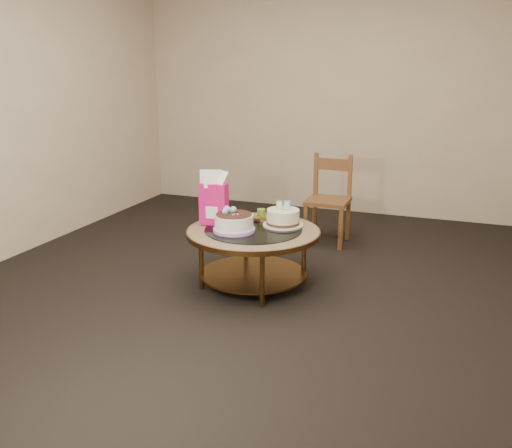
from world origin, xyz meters
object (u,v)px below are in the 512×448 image
at_px(coffee_table, 253,239).
at_px(cream_cake, 283,218).
at_px(dining_chair, 329,199).
at_px(gift_bag, 214,198).
at_px(decorated_cake, 234,223).

bearing_deg(coffee_table, cream_cake, 43.88).
xyz_separation_m(coffee_table, dining_chair, (0.27, 1.28, 0.04)).
distance_m(coffee_table, cream_cake, 0.29).
bearing_deg(cream_cake, gift_bag, -176.10).
height_order(gift_bag, dining_chair, gift_bag).
bearing_deg(gift_bag, coffee_table, -10.87).
relative_size(gift_bag, dining_chair, 0.50).
distance_m(decorated_cake, cream_cake, 0.40).
relative_size(coffee_table, gift_bag, 2.45).
relative_size(decorated_cake, dining_chair, 0.38).
height_order(coffee_table, dining_chair, dining_chair).
bearing_deg(coffee_table, decorated_cake, -139.49).
xyz_separation_m(coffee_table, decorated_cake, (-0.12, -0.10, 0.14)).
xyz_separation_m(decorated_cake, cream_cake, (0.30, 0.27, 0.00)).
bearing_deg(cream_cake, coffee_table, -147.80).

